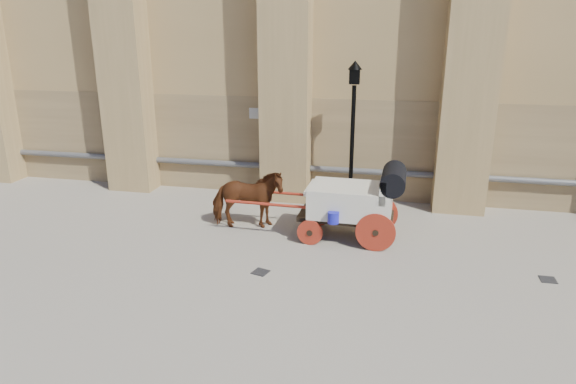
# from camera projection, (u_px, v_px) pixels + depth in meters

# --- Properties ---
(ground) EXTENTS (90.00, 90.00, 0.00)m
(ground) POSITION_uv_depth(u_px,v_px,m) (295.00, 248.00, 12.14)
(ground) COLOR gray
(ground) RESTS_ON ground
(horse) EXTENTS (1.99, 1.21, 1.56)m
(horse) POSITION_uv_depth(u_px,v_px,m) (247.00, 199.00, 13.15)
(horse) COLOR #592611
(horse) RESTS_ON ground
(carriage) EXTENTS (4.35, 1.55, 1.89)m
(carriage) POSITION_uv_depth(u_px,v_px,m) (357.00, 199.00, 12.40)
(carriage) COLOR black
(carriage) RESTS_ON ground
(street_lamp) EXTENTS (0.39, 0.39, 4.15)m
(street_lamp) POSITION_uv_depth(u_px,v_px,m) (352.00, 132.00, 14.12)
(street_lamp) COLOR black
(street_lamp) RESTS_ON ground
(drain_grate_near) EXTENTS (0.40, 0.40, 0.01)m
(drain_grate_near) POSITION_uv_depth(u_px,v_px,m) (261.00, 272.00, 10.97)
(drain_grate_near) COLOR black
(drain_grate_near) RESTS_ON ground
(drain_grate_far) EXTENTS (0.32, 0.32, 0.01)m
(drain_grate_far) POSITION_uv_depth(u_px,v_px,m) (548.00, 280.00, 10.64)
(drain_grate_far) COLOR black
(drain_grate_far) RESTS_ON ground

